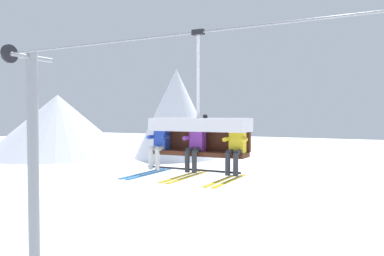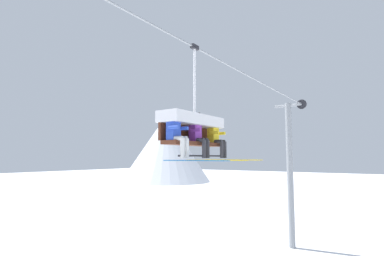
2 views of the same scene
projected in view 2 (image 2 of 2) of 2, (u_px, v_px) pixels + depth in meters
The scene contains 7 objects.
mountain_peak_east at pixel (166, 148), 64.24m from camera, with size 18.83×18.83×14.16m.
lift_tower_far at pixel (290, 170), 17.60m from camera, with size 0.36×1.88×8.55m.
lift_cable at pixel (233, 68), 10.37m from camera, with size 19.52×0.05×0.05m.
chairlift_chair at pixel (192, 125), 8.24m from camera, with size 2.33×0.74×3.13m.
skier_blue at pixel (178, 133), 7.31m from camera, with size 0.46×1.70×1.23m.
skier_purple at pixel (199, 135), 8.10m from camera, with size 0.48×1.70×1.34m.
skier_yellow at pixel (217, 138), 8.87m from camera, with size 0.46×1.70×1.23m.
Camera 2 is at (-6.98, -5.40, 5.19)m, focal length 28.00 mm.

